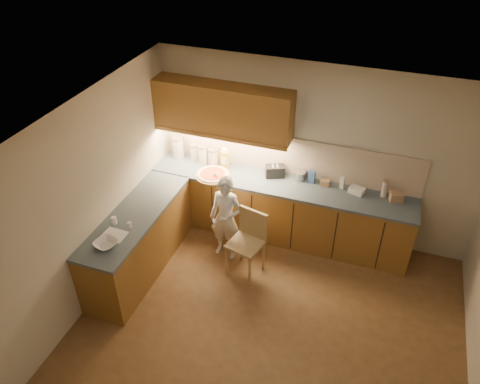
{
  "coord_description": "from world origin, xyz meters",
  "views": [
    {
      "loc": [
        0.9,
        -3.6,
        4.61
      ],
      "look_at": [
        -0.8,
        1.2,
        1.0
      ],
      "focal_mm": 35.0,
      "sensor_mm": 36.0,
      "label": 1
    }
  ],
  "objects": [
    {
      "name": "canister_b",
      "position": [
        -1.77,
        1.9,
        1.05
      ],
      "size": [
        0.15,
        0.15,
        0.26
      ],
      "rotation": [
        0.0,
        0.0,
        -0.22
      ],
      "color": "beige",
      "rests_on": "l_counter"
    },
    {
      "name": "child",
      "position": [
        -0.94,
        1.04,
        0.64
      ],
      "size": [
        0.48,
        0.33,
        1.28
      ],
      "primitive_type": "imported",
      "rotation": [
        0.0,
        0.0,
        -0.06
      ],
      "color": "silver",
      "rests_on": "ground"
    },
    {
      "name": "white_bottle",
      "position": [
        0.45,
        1.86,
        1.01
      ],
      "size": [
        0.07,
        0.07,
        0.18
      ],
      "primitive_type": "cube",
      "rotation": [
        0.0,
        0.0,
        -0.19
      ],
      "color": "silver",
      "rests_on": "l_counter"
    },
    {
      "name": "blue_box",
      "position": [
        0.03,
        1.87,
        1.01
      ],
      "size": [
        0.1,
        0.07,
        0.18
      ],
      "primitive_type": "cube",
      "rotation": [
        0.0,
        0.0,
        -0.11
      ],
      "color": "#365EA2",
      "rests_on": "l_counter"
    },
    {
      "name": "mixing_bowl",
      "position": [
        -1.95,
        -0.25,
        0.95
      ],
      "size": [
        0.33,
        0.33,
        0.06
      ],
      "primitive_type": "imported",
      "rotation": [
        0.0,
        0.0,
        -0.31
      ],
      "color": "silver",
      "rests_on": "l_counter"
    },
    {
      "name": "card_box_b",
      "position": [
        1.18,
        1.82,
        0.98
      ],
      "size": [
        0.2,
        0.18,
        0.13
      ],
      "primitive_type": "cube",
      "rotation": [
        0.0,
        0.0,
        0.32
      ],
      "color": "tan",
      "rests_on": "l_counter"
    },
    {
      "name": "steel_pot",
      "position": [
        -0.15,
        1.89,
        0.99
      ],
      "size": [
        0.17,
        0.17,
        0.13
      ],
      "color": "#ABABB0",
      "rests_on": "l_counter"
    },
    {
      "name": "toaster",
      "position": [
        -0.5,
        1.84,
        1.01
      ],
      "size": [
        0.3,
        0.24,
        0.17
      ],
      "rotation": [
        0.0,
        0.0,
        0.4
      ],
      "color": "black",
      "rests_on": "l_counter"
    },
    {
      "name": "upper_cabinets",
      "position": [
        -1.27,
        1.82,
        1.85
      ],
      "size": [
        1.95,
        0.36,
        0.73
      ],
      "color": "olive",
      "rests_on": "ground"
    },
    {
      "name": "pizza_on_board",
      "position": [
        -1.34,
        1.55,
        0.94
      ],
      "size": [
        0.51,
        0.51,
        0.2
      ],
      "rotation": [
        0.0,
        0.0,
        0.35
      ],
      "color": "tan",
      "rests_on": "l_counter"
    },
    {
      "name": "dough_cloth",
      "position": [
        -1.96,
        -0.06,
        0.93
      ],
      "size": [
        0.28,
        0.23,
        0.02
      ],
      "primitive_type": "cube",
      "rotation": [
        0.0,
        0.0,
        -0.03
      ],
      "color": "white",
      "rests_on": "l_counter"
    },
    {
      "name": "l_counter",
      "position": [
        -0.92,
        1.25,
        0.46
      ],
      "size": [
        3.77,
        2.62,
        0.92
      ],
      "color": "olive",
      "rests_on": "ground"
    },
    {
      "name": "spice_jar_a",
      "position": [
        -2.09,
        0.15,
        0.96
      ],
      "size": [
        0.07,
        0.07,
        0.09
      ],
      "primitive_type": "cylinder",
      "rotation": [
        0.0,
        0.0,
        -0.05
      ],
      "color": "white",
      "rests_on": "l_counter"
    },
    {
      "name": "spice_jar_b",
      "position": [
        -1.87,
        0.14,
        0.96
      ],
      "size": [
        0.07,
        0.07,
        0.07
      ],
      "primitive_type": "cylinder",
      "rotation": [
        0.0,
        0.0,
        -0.29
      ],
      "color": "silver",
      "rests_on": "l_counter"
    },
    {
      "name": "backsplash",
      "position": [
        -0.38,
        1.99,
        1.21
      ],
      "size": [
        3.75,
        0.02,
        0.58
      ],
      "primitive_type": "cube",
      "color": "#C6B399",
      "rests_on": "l_counter"
    },
    {
      "name": "canister_d",
      "position": [
        -1.45,
        1.86,
        1.05
      ],
      "size": [
        0.16,
        0.16,
        0.26
      ],
      "rotation": [
        0.0,
        0.0,
        -0.29
      ],
      "color": "beige",
      "rests_on": "l_counter"
    },
    {
      "name": "tall_jar",
      "position": [
        1.01,
        1.86,
        1.05
      ],
      "size": [
        0.08,
        0.08,
        0.25
      ],
      "rotation": [
        0.0,
        0.0,
        -0.14
      ],
      "color": "beige",
      "rests_on": "l_counter"
    },
    {
      "name": "flat_pack",
      "position": [
        0.66,
        1.82,
        0.96
      ],
      "size": [
        0.23,
        0.19,
        0.08
      ],
      "primitive_type": "cube",
      "rotation": [
        0.0,
        0.0,
        -0.29
      ],
      "color": "white",
      "rests_on": "l_counter"
    },
    {
      "name": "canister_c",
      "position": [
        -1.61,
        1.85,
        1.06
      ],
      "size": [
        0.15,
        0.15,
        0.28
      ],
      "rotation": [
        0.0,
        0.0,
        0.08
      ],
      "color": "silver",
      "rests_on": "l_counter"
    },
    {
      "name": "wooden_chair",
      "position": [
        -0.56,
        0.85,
        0.54
      ],
      "size": [
        0.5,
        0.5,
        0.93
      ],
      "rotation": [
        0.0,
        0.0,
        -0.23
      ],
      "color": "tan",
      "rests_on": "ground"
    },
    {
      "name": "card_box_a",
      "position": [
        0.22,
        1.85,
        0.96
      ],
      "size": [
        0.13,
        0.09,
        0.09
      ],
      "primitive_type": "cube",
      "rotation": [
        0.0,
        0.0,
        0.03
      ],
      "color": "tan",
      "rests_on": "l_counter"
    },
    {
      "name": "oil_jug",
      "position": [
        -1.26,
        1.83,
        1.06
      ],
      "size": [
        0.11,
        0.09,
        0.32
      ],
      "rotation": [
        0.0,
        0.0,
        -0.14
      ],
      "color": "gold",
      "rests_on": "l_counter"
    },
    {
      "name": "room",
      "position": [
        0.0,
        0.0,
        1.68
      ],
      "size": [
        4.54,
        4.5,
        2.62
      ],
      "color": "brown",
      "rests_on": "ground"
    },
    {
      "name": "canister_a",
      "position": [
        -2.03,
        1.87,
        1.09
      ],
      "size": [
        0.17,
        0.17,
        0.34
      ],
      "rotation": [
        0.0,
        0.0,
        -0.18
      ],
      "color": "beige",
      "rests_on": "l_counter"
    }
  ]
}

